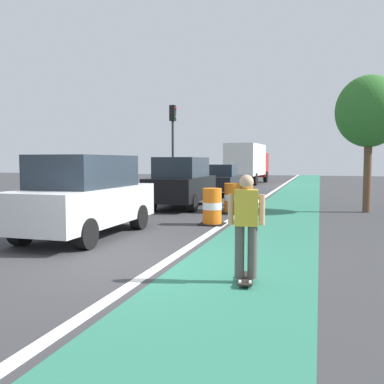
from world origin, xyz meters
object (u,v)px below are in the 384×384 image
(parked_suv_nearest, at_px, (86,195))
(parked_suv_second, at_px, (182,182))
(parked_sedan_third, at_px, (221,180))
(traffic_barrel_mid, at_px, (232,199))
(traffic_barrel_back, at_px, (246,193))
(pedestrian_crossing, at_px, (173,180))
(traffic_light_corner, at_px, (173,133))
(traffic_barrel_front, at_px, (212,207))
(skateboarder_on_lane, at_px, (246,225))
(delivery_truck_down_block, at_px, (248,161))
(street_tree_sidewalk, at_px, (369,112))

(parked_suv_nearest, xyz_separation_m, parked_suv_second, (0.24, 7.13, 0.00))
(parked_sedan_third, relative_size, traffic_barrel_mid, 3.77)
(parked_sedan_third, distance_m, traffic_barrel_back, 5.31)
(traffic_barrel_back, relative_size, pedestrian_crossing, 0.68)
(parked_suv_second, xyz_separation_m, traffic_barrel_back, (2.38, 1.59, -0.50))
(traffic_barrel_mid, bearing_deg, traffic_light_corner, 121.57)
(traffic_barrel_front, bearing_deg, skateboarder_on_lane, -71.15)
(parked_suv_second, bearing_deg, parked_sedan_third, 88.41)
(traffic_barrel_back, relative_size, delivery_truck_down_block, 0.14)
(parked_suv_nearest, bearing_deg, pedestrian_crossing, 99.00)
(skateboarder_on_lane, bearing_deg, traffic_light_corner, 112.58)
(parked_sedan_third, relative_size, delivery_truck_down_block, 0.53)
(parked_suv_nearest, xyz_separation_m, street_tree_sidewalk, (7.29, 7.47, 2.63))
(parked_suv_second, xyz_separation_m, street_tree_sidewalk, (7.05, 0.34, 2.63))
(parked_suv_nearest, xyz_separation_m, parked_sedan_third, (0.42, 13.54, -0.20))
(parked_suv_nearest, bearing_deg, traffic_light_corner, 100.39)
(delivery_truck_down_block, bearing_deg, traffic_barrel_mid, -82.38)
(parked_sedan_third, distance_m, traffic_light_corner, 4.10)
(parked_suv_second, relative_size, pedestrian_crossing, 2.89)
(traffic_barrel_mid, distance_m, delivery_truck_down_block, 20.27)
(skateboarder_on_lane, height_order, street_tree_sidewalk, street_tree_sidewalk)
(traffic_light_corner, bearing_deg, pedestrian_crossing, -71.55)
(skateboarder_on_lane, distance_m, traffic_barrel_mid, 8.98)
(skateboarder_on_lane, distance_m, traffic_light_corner, 18.81)
(parked_sedan_third, xyz_separation_m, traffic_barrel_front, (2.15, -10.72, -0.30))
(parked_suv_nearest, xyz_separation_m, pedestrian_crossing, (-1.93, 12.22, -0.17))
(skateboarder_on_lane, relative_size, parked_suv_nearest, 0.37)
(parked_suv_second, height_order, parked_sedan_third, parked_suv_second)
(parked_suv_second, height_order, traffic_light_corner, traffic_light_corner)
(skateboarder_on_lane, height_order, parked_suv_nearest, parked_suv_nearest)
(traffic_barrel_front, distance_m, pedestrian_crossing, 10.43)
(traffic_light_corner, bearing_deg, parked_suv_nearest, -79.61)
(traffic_barrel_back, height_order, traffic_light_corner, traffic_light_corner)
(pedestrian_crossing, distance_m, street_tree_sidewalk, 10.75)
(parked_suv_nearest, xyz_separation_m, delivery_truck_down_block, (-0.11, 25.85, 0.81))
(parked_sedan_third, bearing_deg, traffic_light_corner, 166.90)
(traffic_barrel_back, bearing_deg, parked_sedan_third, 114.52)
(parked_suv_nearest, distance_m, traffic_barrel_front, 3.85)
(parked_suv_nearest, bearing_deg, street_tree_sidewalk, 45.66)
(skateboarder_on_lane, xyz_separation_m, traffic_barrel_front, (-1.97, 5.77, -0.38))
(traffic_barrel_front, distance_m, traffic_light_corner, 12.90)
(parked_suv_nearest, relative_size, traffic_barrel_back, 4.22)
(traffic_barrel_mid, distance_m, pedestrian_crossing, 7.85)
(street_tree_sidewalk, bearing_deg, delivery_truck_down_block, 111.93)
(traffic_barrel_back, xyz_separation_m, street_tree_sidewalk, (4.68, -1.26, 3.14))
(parked_suv_second, bearing_deg, traffic_light_corner, 111.83)
(skateboarder_on_lane, xyz_separation_m, street_tree_sidewalk, (2.75, 10.42, 2.76))
(skateboarder_on_lane, relative_size, parked_sedan_third, 0.41)
(traffic_barrel_mid, height_order, traffic_barrel_back, same)
(skateboarder_on_lane, relative_size, traffic_light_corner, 0.33)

